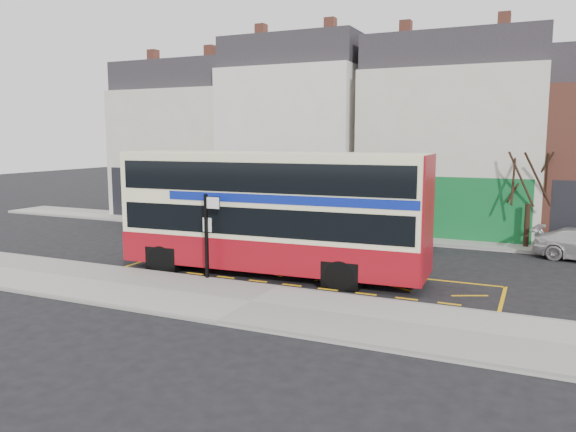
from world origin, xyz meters
The scene contains 14 objects.
ground centered at (0.00, 0.00, 0.00)m, with size 120.00×120.00×0.00m, color black.
pavement centered at (0.00, -2.30, 0.07)m, with size 40.00×4.00×0.15m, color #A29F99.
kerb centered at (0.00, -0.38, 0.07)m, with size 40.00×0.15×0.15m, color gray.
far_pavement centered at (0.00, 11.00, 0.07)m, with size 50.00×3.00×0.15m, color #A29F99.
road_markings centered at (0.00, 1.60, 0.01)m, with size 14.00×3.40×0.01m, color #E6AA0C, non-canonical shape.
terrace_far_left centered at (-13.50, 14.99, 4.82)m, with size 8.00×8.01×10.80m.
terrace_left centered at (-5.50, 14.99, 5.32)m, with size 8.00×8.01×11.80m.
terrace_green_shop centered at (3.50, 14.99, 5.07)m, with size 9.00×8.01×11.30m.
double_decker_bus centered at (-1.10, 1.47, 2.41)m, with size 11.58×3.22×4.58m.
bus_stop_post centered at (-2.72, -0.39, 1.95)m, with size 0.75×0.13×3.00m.
car_silver centered at (-10.60, 8.43, 0.75)m, with size 1.76×4.37×1.49m, color silver.
car_grey centered at (1.30, 8.26, 0.69)m, with size 1.46×4.18×1.38m, color #42434A.
street_tree_left centered at (-14.07, 12.50, 4.61)m, with size 3.13×3.13×6.76m.
street_tree_right centered at (7.42, 10.53, 3.90)m, with size 2.65×2.65×5.72m.
Camera 1 is at (7.92, -17.00, 5.15)m, focal length 35.00 mm.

